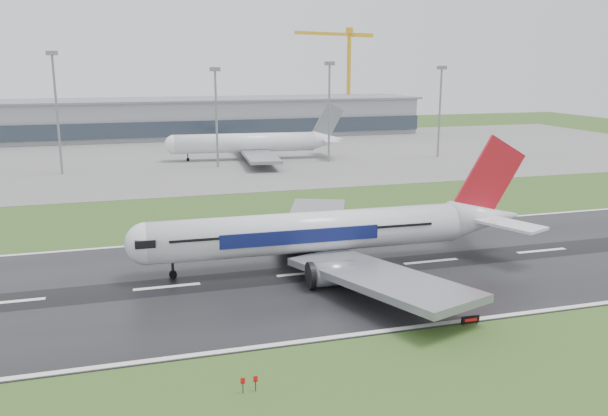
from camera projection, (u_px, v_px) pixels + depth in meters
name	position (u px, v px, depth m)	size (l,w,h in m)	color
ground	(167.00, 287.00, 85.50)	(520.00, 520.00, 0.00)	#2E4D1C
runway	(167.00, 287.00, 85.49)	(400.00, 45.00, 0.10)	black
apron	(137.00, 158.00, 202.34)	(400.00, 130.00, 0.08)	slate
terminal	(131.00, 120.00, 256.75)	(240.00, 36.00, 15.00)	gray
main_airliner	(337.00, 206.00, 93.06)	(61.35, 58.43, 18.11)	silver
parked_airliner	(253.00, 132.00, 198.52)	(58.22, 54.20, 17.06)	silver
tower_crane	(349.00, 79.00, 294.91)	(46.92, 2.56, 46.15)	gold
runway_sign	(470.00, 320.00, 73.25)	(2.30, 0.26, 1.04)	black
floodmast_2	(57.00, 116.00, 169.63)	(0.64, 0.64, 32.07)	gray
floodmast_3	(216.00, 120.00, 182.02)	(0.64, 0.64, 27.77)	gray
floodmast_4	(329.00, 115.00, 191.36)	(0.64, 0.64, 29.41)	gray
floodmast_5	(440.00, 114.00, 201.88)	(0.64, 0.64, 28.12)	gray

